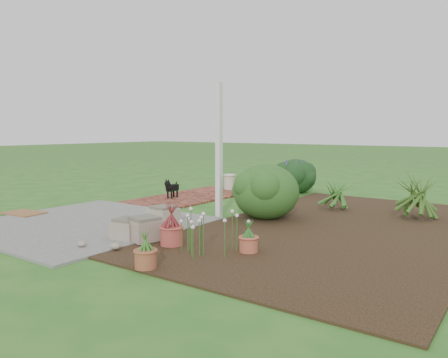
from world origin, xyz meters
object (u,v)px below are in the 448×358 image
Objects in this scene: evergreen_shrub at (266,190)px; cream_ceramic_urn at (229,182)px; black_dog at (171,187)px; stone_trough_near at (145,230)px.

cream_ceramic_urn is at bearing 134.84° from evergreen_shrub.
cream_ceramic_urn is 3.88m from evergreen_shrub.
black_dog is 1.26× the size of cream_ceramic_urn.
evergreen_shrub is at bearing -20.64° from black_dog.
evergreen_shrub reaches higher than black_dog.
black_dog is (-2.36, 3.16, 0.11)m from stone_trough_near.
cream_ceramic_urn is (-2.13, 5.22, 0.05)m from stone_trough_near.
evergreen_shrub reaches higher than stone_trough_near.
evergreen_shrub is (2.73, -2.74, 0.31)m from cream_ceramic_urn.
cream_ceramic_urn is at bearing 112.19° from stone_trough_near.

